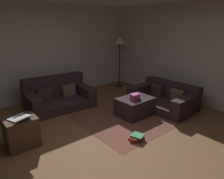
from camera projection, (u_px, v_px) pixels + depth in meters
name	position (u px, v px, depth m)	size (l,w,h in m)	color
ground_plane	(108.00, 146.00, 3.76)	(6.40, 6.40, 0.00)	brown
rear_partition	(35.00, 53.00, 5.66)	(6.40, 0.12, 2.60)	#BCB7B2
corner_partition	(206.00, 55.00, 5.27)	(0.12, 6.40, 2.60)	#B5B0AB
couch_left	(58.00, 96.00, 5.44)	(1.68, 1.09, 0.76)	#2D1E23
couch_right	(165.00, 98.00, 5.41)	(1.04, 1.59, 0.62)	#2D1E23
ottoman	(135.00, 106.00, 4.94)	(0.79, 0.61, 0.42)	#2D1E23
gift_box	(135.00, 97.00, 4.76)	(0.19, 0.15, 0.13)	#B23F8C
tv_remote	(138.00, 99.00, 4.76)	(0.05, 0.16, 0.02)	black
side_table	(22.00, 132.00, 3.68)	(0.52, 0.44, 0.53)	#4C3323
laptop	(21.00, 116.00, 3.55)	(0.44, 0.49, 0.18)	silver
book_stack	(137.00, 137.00, 3.92)	(0.31, 0.27, 0.11)	#B7332D
corner_lamp	(120.00, 44.00, 6.81)	(0.36, 0.36, 1.67)	black
area_rug	(135.00, 115.00, 5.00)	(2.60, 2.00, 0.01)	brown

